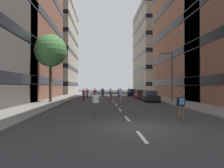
{
  "coord_description": "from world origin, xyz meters",
  "views": [
    {
      "loc": [
        -1.72,
        -10.81,
        2.14
      ],
      "look_at": [
        0.0,
        21.91,
        2.47
      ],
      "focal_mm": 33.63,
      "sensor_mm": 36.0,
      "label": 1
    }
  ],
  "objects_px": {
    "skater_3": "(129,92)",
    "skater_6": "(111,93)",
    "skater_1": "(87,92)",
    "skater_8": "(119,93)",
    "parked_car_mid": "(141,95)",
    "skater_4": "(84,94)",
    "skater_7": "(96,102)",
    "street_tree_near": "(51,51)",
    "parked_car_near": "(150,97)",
    "skater_10": "(95,92)",
    "skater_5": "(121,94)",
    "parked_car_far": "(132,93)",
    "skater_2": "(102,91)",
    "skater_0": "(103,91)",
    "skater_9": "(181,104)",
    "streetlamp_right": "(169,71)"
  },
  "relations": [
    {
      "from": "skater_10",
      "to": "skater_4",
      "type": "bearing_deg",
      "value": -99.81
    },
    {
      "from": "skater_2",
      "to": "skater_7",
      "type": "relative_size",
      "value": 1.0
    },
    {
      "from": "street_tree_near",
      "to": "skater_2",
      "type": "bearing_deg",
      "value": 69.84
    },
    {
      "from": "skater_7",
      "to": "skater_8",
      "type": "height_order",
      "value": "same"
    },
    {
      "from": "skater_3",
      "to": "street_tree_near",
      "type": "bearing_deg",
      "value": -131.13
    },
    {
      "from": "skater_4",
      "to": "skater_1",
      "type": "bearing_deg",
      "value": 89.49
    },
    {
      "from": "parked_car_mid",
      "to": "skater_6",
      "type": "xyz_separation_m",
      "value": [
        -5.23,
        -2.37,
        0.32
      ]
    },
    {
      "from": "skater_8",
      "to": "skater_1",
      "type": "bearing_deg",
      "value": 159.77
    },
    {
      "from": "skater_1",
      "to": "skater_0",
      "type": "bearing_deg",
      "value": 70.64
    },
    {
      "from": "skater_10",
      "to": "skater_3",
      "type": "bearing_deg",
      "value": 10.7
    },
    {
      "from": "skater_6",
      "to": "skater_5",
      "type": "bearing_deg",
      "value": -70.26
    },
    {
      "from": "streetlamp_right",
      "to": "skater_1",
      "type": "height_order",
      "value": "streetlamp_right"
    },
    {
      "from": "street_tree_near",
      "to": "skater_1",
      "type": "bearing_deg",
      "value": 70.59
    },
    {
      "from": "skater_7",
      "to": "parked_car_mid",
      "type": "bearing_deg",
      "value": 70.08
    },
    {
      "from": "parked_car_near",
      "to": "skater_6",
      "type": "height_order",
      "value": "skater_6"
    },
    {
      "from": "street_tree_near",
      "to": "skater_10",
      "type": "bearing_deg",
      "value": 66.9
    },
    {
      "from": "parked_car_far",
      "to": "skater_2",
      "type": "relative_size",
      "value": 2.47
    },
    {
      "from": "parked_car_mid",
      "to": "skater_4",
      "type": "xyz_separation_m",
      "value": [
        -9.37,
        -4.02,
        0.32
      ]
    },
    {
      "from": "skater_2",
      "to": "streetlamp_right",
      "type": "bearing_deg",
      "value": -63.4
    },
    {
      "from": "skater_4",
      "to": "skater_7",
      "type": "xyz_separation_m",
      "value": [
        2.2,
        -15.74,
        -0.03
      ]
    },
    {
      "from": "parked_car_far",
      "to": "skater_7",
      "type": "height_order",
      "value": "skater_7"
    },
    {
      "from": "streetlamp_right",
      "to": "skater_4",
      "type": "height_order",
      "value": "streetlamp_right"
    },
    {
      "from": "street_tree_near",
      "to": "skater_3",
      "type": "xyz_separation_m",
      "value": [
        11.93,
        13.66,
        -5.64
      ]
    },
    {
      "from": "skater_3",
      "to": "skater_2",
      "type": "bearing_deg",
      "value": 138.54
    },
    {
      "from": "streetlamp_right",
      "to": "skater_9",
      "type": "height_order",
      "value": "streetlamp_right"
    },
    {
      "from": "skater_0",
      "to": "skater_4",
      "type": "height_order",
      "value": "same"
    },
    {
      "from": "skater_3",
      "to": "skater_10",
      "type": "bearing_deg",
      "value": -169.3
    },
    {
      "from": "skater_10",
      "to": "skater_7",
      "type": "bearing_deg",
      "value": -88.09
    },
    {
      "from": "skater_2",
      "to": "skater_4",
      "type": "height_order",
      "value": "same"
    },
    {
      "from": "skater_0",
      "to": "skater_5",
      "type": "relative_size",
      "value": 1.0
    },
    {
      "from": "skater_3",
      "to": "skater_6",
      "type": "bearing_deg",
      "value": -116.8
    },
    {
      "from": "parked_car_mid",
      "to": "skater_3",
      "type": "bearing_deg",
      "value": 103.82
    },
    {
      "from": "parked_car_near",
      "to": "skater_5",
      "type": "relative_size",
      "value": 2.47
    },
    {
      "from": "parked_car_mid",
      "to": "skater_4",
      "type": "bearing_deg",
      "value": -156.78
    },
    {
      "from": "skater_0",
      "to": "skater_9",
      "type": "xyz_separation_m",
      "value": [
        4.56,
        -34.01,
        0.0
      ]
    },
    {
      "from": "skater_3",
      "to": "skater_8",
      "type": "xyz_separation_m",
      "value": [
        -2.36,
        -4.54,
        -0.03
      ]
    },
    {
      "from": "skater_1",
      "to": "skater_3",
      "type": "distance_m",
      "value": 8.35
    },
    {
      "from": "skater_8",
      "to": "skater_10",
      "type": "distance_m",
      "value": 5.39
    },
    {
      "from": "skater_0",
      "to": "skater_10",
      "type": "xyz_separation_m",
      "value": [
        -1.66,
        -7.35,
        -0.03
      ]
    },
    {
      "from": "parked_car_near",
      "to": "skater_0",
      "type": "bearing_deg",
      "value": 109.09
    },
    {
      "from": "streetlamp_right",
      "to": "skater_8",
      "type": "height_order",
      "value": "streetlamp_right"
    },
    {
      "from": "skater_0",
      "to": "skater_10",
      "type": "distance_m",
      "value": 7.54
    },
    {
      "from": "street_tree_near",
      "to": "skater_2",
      "type": "relative_size",
      "value": 4.85
    },
    {
      "from": "parked_car_mid",
      "to": "street_tree_near",
      "type": "height_order",
      "value": "street_tree_near"
    },
    {
      "from": "skater_2",
      "to": "skater_4",
      "type": "distance_m",
      "value": 14.28
    },
    {
      "from": "skater_0",
      "to": "skater_5",
      "type": "xyz_separation_m",
      "value": [
        2.33,
        -17.36,
        -0.03
      ]
    },
    {
      "from": "skater_3",
      "to": "skater_0",
      "type": "bearing_deg",
      "value": 129.2
    },
    {
      "from": "parked_car_near",
      "to": "skater_3",
      "type": "xyz_separation_m",
      "value": [
        -1.32,
        12.09,
        0.32
      ]
    },
    {
      "from": "parked_car_far",
      "to": "street_tree_near",
      "type": "bearing_deg",
      "value": -126.12
    },
    {
      "from": "parked_car_near",
      "to": "skater_7",
      "type": "distance_m",
      "value": 14.88
    }
  ]
}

